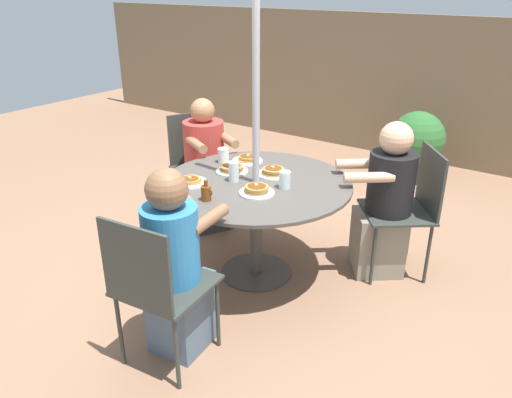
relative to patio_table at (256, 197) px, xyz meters
name	(u,v)px	position (x,y,z in m)	size (l,w,h in m)	color
ground_plane	(256,272)	(0.00, 0.00, -0.61)	(12.00, 12.00, 0.00)	#8C664C
back_fence	(415,89)	(0.00, 3.17, 0.20)	(10.00, 0.06, 1.63)	#7A664C
patio_table	(256,197)	(0.00, 0.00, 0.00)	(1.30, 1.30, 0.72)	#4C4742
umbrella_pole	(256,108)	(0.00, 0.00, 0.62)	(0.05, 0.05, 2.45)	#ADADB2
patio_chair_north	(198,160)	(-0.96, 0.50, -0.07)	(0.61, 0.61, 0.93)	#333833
diner_north	(206,170)	(-0.80, 0.42, -0.10)	(0.56, 0.50, 1.11)	#3D3D42
patio_chair_east	(155,283)	(0.11, -1.08, -0.07)	(0.50, 0.50, 0.93)	#333833
diner_east	(176,269)	(0.10, -0.90, -0.08)	(0.35, 0.50, 1.12)	slate
patio_chair_south	(410,203)	(0.86, 0.67, -0.07)	(0.64, 0.64, 0.93)	#333833
diner_south	(385,205)	(0.72, 0.56, -0.09)	(0.58, 0.55, 1.12)	gray
pancake_plate_a	(273,172)	(0.03, 0.17, 0.13)	(0.23, 0.23, 0.06)	white
pancake_plate_b	(248,159)	(-0.28, 0.30, 0.13)	(0.23, 0.23, 0.06)	white
pancake_plate_c	(232,169)	(-0.25, 0.05, 0.13)	(0.23, 0.23, 0.06)	white
pancake_plate_d	(257,190)	(0.12, -0.16, 0.13)	(0.23, 0.23, 0.07)	white
pancake_plate_e	(191,181)	(-0.34, -0.27, 0.12)	(0.23, 0.23, 0.05)	white
syrup_bottle	(206,192)	(-0.08, -0.43, 0.16)	(0.08, 0.06, 0.14)	brown
coffee_cup	(223,155)	(-0.42, 0.18, 0.16)	(0.08, 0.08, 0.11)	white
drinking_glass_a	(285,180)	(0.21, 0.02, 0.17)	(0.08, 0.08, 0.12)	silver
drinking_glass_b	(234,172)	(-0.13, -0.07, 0.18)	(0.07, 0.07, 0.14)	silver
potted_shrub	(417,142)	(0.31, 2.49, -0.20)	(0.57, 0.57, 0.74)	#3D3D3F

